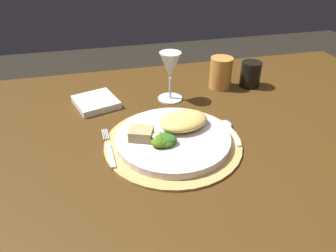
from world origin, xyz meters
TOP-DOWN VIEW (x-y plane):
  - dining_table at (0.00, 0.00)m, footprint 1.49×0.93m
  - placemat at (-0.06, -0.04)m, footprint 0.33×0.33m
  - dinner_plate at (-0.06, -0.04)m, footprint 0.28×0.28m
  - pasta_serving at (-0.02, -0.01)m, footprint 0.14×0.12m
  - salad_greens at (-0.09, -0.07)m, footprint 0.08×0.07m
  - bread_piece at (-0.14, -0.03)m, footprint 0.07×0.06m
  - fork at (-0.21, -0.04)m, footprint 0.02×0.16m
  - spoon at (0.10, -0.02)m, footprint 0.03×0.12m
  - napkin at (-0.23, 0.20)m, footprint 0.14×0.15m
  - wine_glass at (-0.01, 0.19)m, footprint 0.08×0.08m
  - amber_tumbler at (0.17, 0.23)m, footprint 0.07×0.07m
  - dark_tumbler at (0.27, 0.22)m, footprint 0.07×0.07m

SIDE VIEW (x-z plane):
  - dining_table at x=0.00m, z-range 0.25..0.97m
  - placemat at x=-0.06m, z-range 0.73..0.73m
  - fork at x=-0.21m, z-range 0.73..0.74m
  - spoon at x=0.10m, z-range 0.73..0.74m
  - napkin at x=-0.23m, z-range 0.73..0.75m
  - dinner_plate at x=-0.06m, z-range 0.73..0.75m
  - salad_greens at x=-0.09m, z-range 0.75..0.77m
  - bread_piece at x=-0.14m, z-range 0.75..0.78m
  - pasta_serving at x=-0.02m, z-range 0.75..0.79m
  - dark_tumbler at x=0.27m, z-range 0.73..0.81m
  - amber_tumbler at x=0.17m, z-range 0.73..0.83m
  - wine_glass at x=-0.01m, z-range 0.76..0.90m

